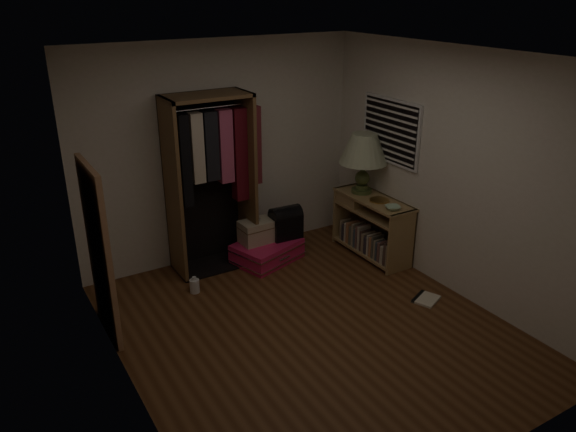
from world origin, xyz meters
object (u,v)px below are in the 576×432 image
object	(u,v)px
console_bookshelf	(370,224)
table_lamp	(364,150)
open_wardrobe	(215,166)
train_case	(257,231)
black_bag	(286,222)
white_jug	(195,286)
floor_mirror	(99,252)
pink_suitcase	(267,251)

from	to	relation	value
console_bookshelf	table_lamp	distance (m)	0.92
console_bookshelf	open_wardrobe	world-z (taller)	open_wardrobe
train_case	black_bag	size ratio (longest dim) A/B	1.03
black_bag	white_jug	size ratio (longest dim) A/B	2.16
black_bag	table_lamp	bearing A→B (deg)	-14.12
console_bookshelf	white_jug	xyz separation A→B (m)	(-2.25, 0.21, -0.32)
open_wardrobe	train_case	world-z (taller)	open_wardrobe
train_case	floor_mirror	bearing A→B (deg)	-165.22
pink_suitcase	train_case	bearing A→B (deg)	126.93
floor_mirror	pink_suitcase	bearing A→B (deg)	14.31
console_bookshelf	train_case	world-z (taller)	console_bookshelf
console_bookshelf	open_wardrobe	distance (m)	2.04
table_lamp	white_jug	world-z (taller)	table_lamp
train_case	pink_suitcase	bearing A→B (deg)	-37.88
open_wardrobe	black_bag	distance (m)	1.13
open_wardrobe	white_jug	distance (m)	1.36
open_wardrobe	train_case	bearing A→B (deg)	-22.20
console_bookshelf	open_wardrobe	bearing A→B (deg)	157.14
console_bookshelf	floor_mirror	world-z (taller)	floor_mirror
floor_mirror	pink_suitcase	size ratio (longest dim) A/B	1.82
console_bookshelf	floor_mirror	bearing A→B (deg)	-179.23
open_wardrobe	black_bag	bearing A→B (deg)	-16.52
console_bookshelf	white_jug	bearing A→B (deg)	174.60
console_bookshelf	pink_suitcase	distance (m)	1.31
floor_mirror	pink_suitcase	xyz separation A→B (m)	(2.05, 0.52, -0.73)
floor_mirror	train_case	size ratio (longest dim) A/B	4.09
console_bookshelf	table_lamp	xyz separation A→B (m)	(0.00, 0.20, 0.90)
pink_suitcase	white_jug	distance (m)	1.09
table_lamp	white_jug	distance (m)	2.56
train_case	open_wardrobe	bearing A→B (deg)	155.65
table_lamp	open_wardrobe	bearing A→B (deg)	163.05
table_lamp	pink_suitcase	bearing A→B (deg)	166.85
black_bag	console_bookshelf	bearing A→B (deg)	-24.72
console_bookshelf	table_lamp	world-z (taller)	table_lamp
open_wardrobe	table_lamp	xyz separation A→B (m)	(1.72, -0.52, 0.07)
pink_suitcase	black_bag	world-z (taller)	black_bag
white_jug	open_wardrobe	bearing A→B (deg)	43.98
floor_mirror	white_jug	bearing A→B (deg)	14.49
open_wardrobe	table_lamp	distance (m)	1.80
open_wardrobe	white_jug	xyz separation A→B (m)	(-0.53, -0.51, -1.14)
pink_suitcase	train_case	world-z (taller)	train_case
pink_suitcase	white_jug	xyz separation A→B (m)	(-1.06, -0.27, -0.04)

